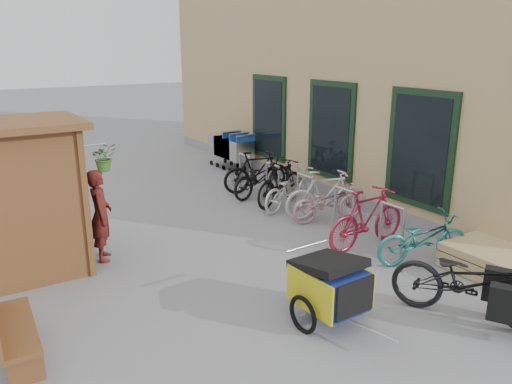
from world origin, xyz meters
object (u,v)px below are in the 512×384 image
person_kiosk (101,215)px  bike_7 (257,172)px  bike_2 (328,202)px  bike_3 (325,195)px  pallet_stack (489,260)px  cargo_bike (474,283)px  bench (8,325)px  bike_4 (290,189)px  bike_1 (367,218)px  bike_6 (261,177)px  bike_0 (423,238)px  kiosk (5,180)px  bike_5 (280,182)px  shopping_carts (231,147)px  child_trailer (330,284)px

person_kiosk → bike_7: person_kiosk is taller
bike_2 → bike_3: size_ratio=0.91×
pallet_stack → cargo_bike: (-1.50, -0.73, 0.32)m
bench → cargo_bike: bearing=-21.3°
person_kiosk → bike_2: 4.44m
bike_4 → bike_1: bearing=160.2°
bike_3 → cargo_bike: bearing=-174.7°
bike_1 → bike_6: (0.14, 3.64, -0.08)m
person_kiosk → bike_6: 4.54m
cargo_bike → bike_7: cargo_bike is taller
pallet_stack → bike_0: bike_0 is taller
bench → person_kiosk: 2.84m
kiosk → bike_1: bearing=-21.1°
bike_0 → person_kiosk: bearing=73.3°
kiosk → bike_3: bearing=-5.2°
person_kiosk → bike_5: bearing=-62.1°
bike_7 → bike_6: bearing=174.6°
cargo_bike → bike_7: (0.86, 6.48, -0.02)m
shopping_carts → bike_5: bearing=-101.8°
bike_3 → bike_6: 2.11m
bike_7 → bike_0: bearing=-166.8°
bench → person_kiosk: bearing=55.3°
pallet_stack → child_trailer: size_ratio=0.75×
person_kiosk → bike_2: bearing=-81.4°
cargo_bike → bike_2: (0.93, 3.93, -0.12)m
cargo_bike → bike_3: 4.19m
child_trailer → bike_2: bearing=47.9°
bike_0 → bike_1: bike_1 is taller
child_trailer → bike_6: bike_6 is taller
bike_0 → bike_7: bike_7 is taller
cargo_bike → bench: bearing=127.8°
shopping_carts → bike_2: 4.99m
cargo_bike → shopping_carts: bearing=52.0°
shopping_carts → bike_7: shopping_carts is taller
bike_1 → bike_5: size_ratio=1.07×
pallet_stack → bike_7: 5.79m
bike_0 → bike_4: size_ratio=0.97×
shopping_carts → bike_0: bearing=-94.7°
bike_7 → bike_2: bearing=-165.7°
bike_4 → bike_7: (0.09, 1.44, 0.07)m
bench → bike_0: 6.11m
bike_2 → bike_6: bike_6 is taller
bike_0 → bike_5: (-0.12, 3.85, 0.08)m
bench → bike_4: size_ratio=0.83×
shopping_carts → person_kiosk: bearing=-138.8°
person_kiosk → bike_7: 4.75m
bike_2 → bike_6: 2.25m
child_trailer → bike_2: child_trailer is taller
person_kiosk → bike_6: person_kiosk is taller
bench → bike_7: (6.03, 4.19, 0.07)m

